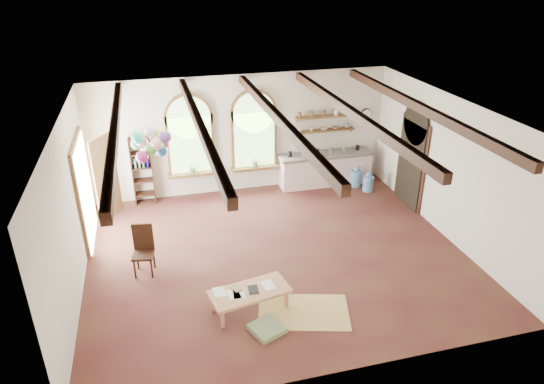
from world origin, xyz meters
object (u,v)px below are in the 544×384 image
object	(u,v)px
side_chair	(144,260)
balloon_cluster	(151,143)
kitchen_counter	(325,169)
coffee_table	(250,293)

from	to	relation	value
side_chair	balloon_cluster	bearing A→B (deg)	72.23
kitchen_counter	coffee_table	size ratio (longest dim) A/B	1.73
kitchen_counter	balloon_cluster	world-z (taller)	balloon_cluster
kitchen_counter	side_chair	distance (m)	6.00
side_chair	balloon_cluster	distance (m)	2.42
balloon_cluster	coffee_table	bearing A→B (deg)	-63.80
kitchen_counter	balloon_cluster	size ratio (longest dim) A/B	2.31
kitchen_counter	side_chair	size ratio (longest dim) A/B	2.56
side_chair	kitchen_counter	bearing A→B (deg)	31.86
kitchen_counter	side_chair	world-z (taller)	side_chair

